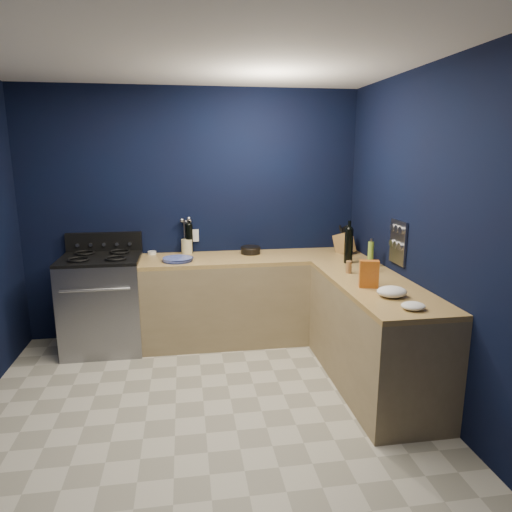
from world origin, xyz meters
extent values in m
cube|color=#B6B1A0|center=(0.00, 0.00, -0.01)|extent=(3.50, 3.50, 0.02)
cube|color=silver|center=(0.00, 0.00, 2.61)|extent=(3.50, 3.50, 0.02)
cube|color=black|center=(0.00, 1.76, 1.30)|extent=(3.50, 0.02, 2.60)
cube|color=black|center=(1.76, 0.00, 1.30)|extent=(0.02, 3.50, 2.60)
cube|color=black|center=(0.00, -1.76, 1.30)|extent=(3.50, 0.02, 2.60)
cube|color=#8D7956|center=(0.60, 1.44, 0.43)|extent=(2.30, 0.63, 0.86)
cube|color=olive|center=(0.60, 1.44, 0.88)|extent=(2.30, 0.63, 0.04)
cube|color=#8D7956|center=(1.44, 0.29, 0.43)|extent=(0.63, 1.67, 0.86)
cube|color=olive|center=(1.44, 0.29, 0.88)|extent=(0.63, 1.67, 0.04)
cube|color=gray|center=(-0.93, 1.42, 0.46)|extent=(0.76, 0.66, 0.92)
cube|color=black|center=(-0.93, 1.10, 0.45)|extent=(0.59, 0.02, 0.42)
cube|color=black|center=(-0.93, 1.42, 0.94)|extent=(0.76, 0.66, 0.03)
cube|color=black|center=(-0.93, 1.72, 1.04)|extent=(0.76, 0.06, 0.20)
cube|color=gray|center=(1.74, 0.55, 1.18)|extent=(0.02, 0.28, 0.38)
cube|color=white|center=(0.00, 1.74, 1.08)|extent=(0.09, 0.02, 0.13)
cylinder|color=#2B3891|center=(-0.18, 1.33, 0.92)|extent=(0.36, 0.36, 0.04)
cylinder|color=white|center=(-0.45, 1.69, 0.92)|extent=(0.11, 0.11, 0.03)
cylinder|color=beige|center=(-0.08, 1.69, 0.98)|extent=(0.15, 0.15, 0.15)
cylinder|color=black|center=(-0.06, 1.69, 1.05)|extent=(0.08, 0.08, 0.31)
cylinder|color=black|center=(0.58, 1.56, 0.94)|extent=(0.26, 0.26, 0.08)
cube|color=olive|center=(1.57, 1.44, 1.01)|extent=(0.22, 0.27, 0.26)
cylinder|color=black|center=(1.45, 1.00, 1.07)|extent=(0.11, 0.11, 0.33)
cylinder|color=#7CA635|center=(1.61, 0.84, 1.02)|extent=(0.07, 0.07, 0.23)
cylinder|color=olive|center=(1.33, 0.63, 0.96)|extent=(0.06, 0.06, 0.11)
cylinder|color=olive|center=(1.59, 0.65, 0.94)|extent=(0.05, 0.05, 0.08)
cube|color=#A32913|center=(1.33, 0.18, 1.01)|extent=(0.16, 0.10, 0.22)
ellipsoid|color=white|center=(1.40, -0.08, 0.94)|extent=(0.24, 0.20, 0.08)
ellipsoid|color=white|center=(1.42, -0.37, 0.92)|extent=(0.21, 0.20, 0.05)
camera|label=1|loc=(-0.10, -3.15, 1.95)|focal=32.35mm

